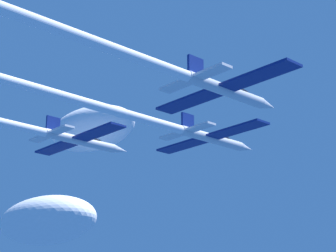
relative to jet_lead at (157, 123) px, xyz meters
The scene contains 5 objects.
jet_lead is the anchor object (origin of this frame).
jet_left_wing 15.05m from the jet_lead, 139.53° to the right, with size 15.12×35.82×2.51m.
jet_right_wing 16.73m from the jet_lead, 49.42° to the right, with size 15.12×42.18×2.51m.
cloud_wispy 47.12m from the jet_lead, 161.81° to the left, with size 22.72×12.50×7.95m, color white.
cloud_puffy 55.49m from the jet_lead, 152.35° to the left, with size 21.66×11.91×7.58m, color white.
Camera 1 is at (43.39, -46.37, -19.41)m, focal length 64.20 mm.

